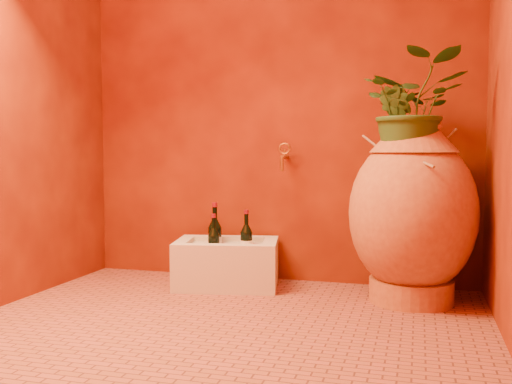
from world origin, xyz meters
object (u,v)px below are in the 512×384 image
(stone_basin, at_px, (227,264))
(wall_tap, at_px, (284,156))
(wine_bottle_b, at_px, (215,239))
(wine_bottle_a, at_px, (246,243))
(amphora, at_px, (412,213))
(wine_bottle_c, at_px, (214,245))

(stone_basin, relative_size, wall_tap, 3.90)
(stone_basin, relative_size, wine_bottle_b, 1.92)
(wine_bottle_b, bearing_deg, wine_bottle_a, 3.74)
(wine_bottle_b, bearing_deg, amphora, -4.61)
(wine_bottle_c, height_order, wall_tap, wall_tap)
(amphora, distance_m, wall_tap, 0.88)
(wine_bottle_a, relative_size, wall_tap, 1.79)
(wine_bottle_c, bearing_deg, wall_tap, 36.31)
(wine_bottle_a, distance_m, wall_tap, 0.59)
(amphora, xyz_separation_m, stone_basin, (-1.09, 0.06, -0.35))
(wine_bottle_a, xyz_separation_m, wall_tap, (0.20, 0.15, 0.53))
(amphora, distance_m, wine_bottle_b, 1.20)
(wall_tap, bearing_deg, stone_basin, -147.16)
(amphora, bearing_deg, wine_bottle_c, -179.55)
(amphora, xyz_separation_m, wine_bottle_c, (-1.15, -0.01, -0.23))
(amphora, relative_size, wine_bottle_a, 3.16)
(wine_bottle_b, height_order, wine_bottle_c, wine_bottle_b)
(amphora, xyz_separation_m, wine_bottle_a, (-0.98, 0.11, -0.22))
(amphora, bearing_deg, wall_tap, 161.46)
(stone_basin, bearing_deg, amphora, -3.23)
(wall_tap, bearing_deg, amphora, -18.54)
(stone_basin, bearing_deg, wine_bottle_a, 22.72)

